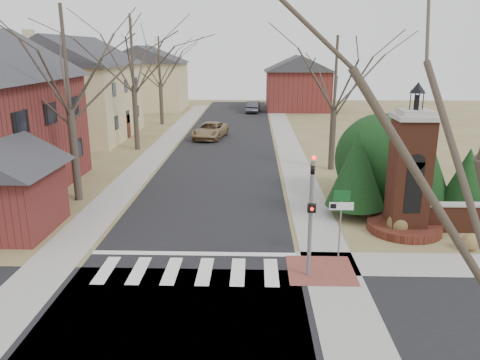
{
  "coord_description": "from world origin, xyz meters",
  "views": [
    {
      "loc": [
        2.34,
        -14.52,
        7.76
      ],
      "look_at": [
        1.72,
        6.0,
        1.99
      ],
      "focal_mm": 35.0,
      "sensor_mm": 36.0,
      "label": 1
    }
  ],
  "objects_px": {
    "traffic_signal_pole": "(311,207)",
    "brick_gate_monument": "(408,184)",
    "pickup_truck": "(210,130)",
    "sign_post": "(341,211)",
    "distant_car": "(253,107)"
  },
  "relations": [
    {
      "from": "pickup_truck",
      "to": "distant_car",
      "type": "xyz_separation_m",
      "value": [
        3.8,
        17.99,
        0.0
      ]
    },
    {
      "from": "sign_post",
      "to": "distant_car",
      "type": "bearing_deg",
      "value": 94.52
    },
    {
      "from": "traffic_signal_pole",
      "to": "brick_gate_monument",
      "type": "height_order",
      "value": "brick_gate_monument"
    },
    {
      "from": "traffic_signal_pole",
      "to": "sign_post",
      "type": "relative_size",
      "value": 1.64
    },
    {
      "from": "sign_post",
      "to": "brick_gate_monument",
      "type": "xyz_separation_m",
      "value": [
        3.41,
        3.01,
        0.22
      ]
    },
    {
      "from": "brick_gate_monument",
      "to": "pickup_truck",
      "type": "bearing_deg",
      "value": 115.84
    },
    {
      "from": "brick_gate_monument",
      "to": "sign_post",
      "type": "bearing_deg",
      "value": -138.58
    },
    {
      "from": "sign_post",
      "to": "distant_car",
      "type": "distance_m",
      "value": 43.04
    },
    {
      "from": "pickup_truck",
      "to": "brick_gate_monument",
      "type": "bearing_deg",
      "value": -54.17
    },
    {
      "from": "traffic_signal_pole",
      "to": "brick_gate_monument",
      "type": "relative_size",
      "value": 0.69
    },
    {
      "from": "pickup_truck",
      "to": "distant_car",
      "type": "bearing_deg",
      "value": 88.07
    },
    {
      "from": "traffic_signal_pole",
      "to": "pickup_truck",
      "type": "distance_m",
      "value": 27.03
    },
    {
      "from": "brick_gate_monument",
      "to": "distant_car",
      "type": "xyz_separation_m",
      "value": [
        -6.8,
        39.88,
        -1.44
      ]
    },
    {
      "from": "pickup_truck",
      "to": "sign_post",
      "type": "bearing_deg",
      "value": -63.89
    },
    {
      "from": "sign_post",
      "to": "distant_car",
      "type": "relative_size",
      "value": 0.63
    }
  ]
}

